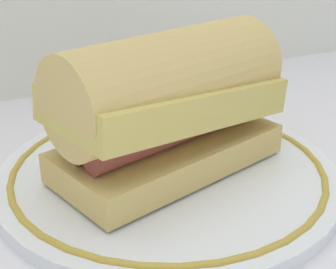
% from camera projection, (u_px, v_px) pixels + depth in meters
% --- Properties ---
extents(ground_plane, '(1.50, 1.50, 0.00)m').
position_uv_depth(ground_plane, '(156.00, 206.00, 0.42)').
color(ground_plane, silver).
extents(plate, '(0.30, 0.30, 0.01)m').
position_uv_depth(plate, '(168.00, 173.00, 0.45)').
color(plate, white).
rests_on(plate, ground_plane).
extents(sausage_sandwich, '(0.22, 0.14, 0.12)m').
position_uv_depth(sausage_sandwich, '(168.00, 103.00, 0.43)').
color(sausage_sandwich, tan).
rests_on(sausage_sandwich, plate).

